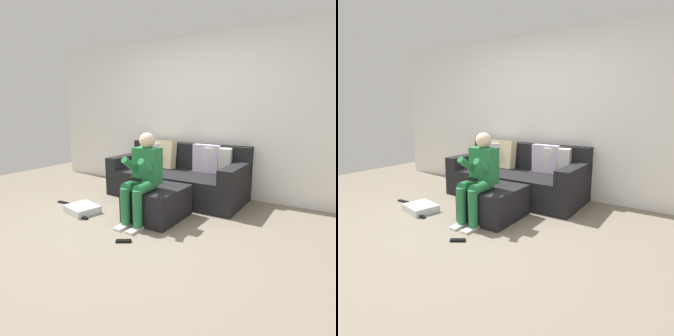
% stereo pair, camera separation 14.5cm
% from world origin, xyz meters
% --- Properties ---
extents(ground_plane, '(8.25, 8.25, 0.00)m').
position_xyz_m(ground_plane, '(0.00, 0.00, 0.00)').
color(ground_plane, slate).
extents(wall_back, '(6.35, 0.10, 2.53)m').
position_xyz_m(wall_back, '(0.00, 2.05, 1.26)').
color(wall_back, white).
rests_on(wall_back, ground_plane).
extents(couch_sectional, '(2.08, 0.94, 0.87)m').
position_xyz_m(couch_sectional, '(-0.21, 1.60, 0.32)').
color(couch_sectional, black).
rests_on(couch_sectional, ground_plane).
extents(ottoman, '(0.62, 0.73, 0.40)m').
position_xyz_m(ottoman, '(0.03, 0.64, 0.20)').
color(ottoman, black).
rests_on(ottoman, ground_plane).
extents(person_seated, '(0.32, 0.59, 1.08)m').
position_xyz_m(person_seated, '(-0.05, 0.44, 0.59)').
color(person_seated, '#26723F').
rests_on(person_seated, ground_plane).
extents(storage_bin, '(0.49, 0.43, 0.09)m').
position_xyz_m(storage_bin, '(-0.95, 0.28, 0.05)').
color(storage_bin, silver).
rests_on(storage_bin, ground_plane).
extents(remote_near_ottoman, '(0.16, 0.13, 0.02)m').
position_xyz_m(remote_near_ottoman, '(0.11, -0.11, 0.01)').
color(remote_near_ottoman, black).
rests_on(remote_near_ottoman, ground_plane).
extents(remote_by_storage_bin, '(0.17, 0.08, 0.02)m').
position_xyz_m(remote_by_storage_bin, '(-0.76, 0.13, 0.01)').
color(remote_by_storage_bin, black).
rests_on(remote_by_storage_bin, ground_plane).
extents(remote_under_side_table, '(0.20, 0.06, 0.02)m').
position_xyz_m(remote_under_side_table, '(-1.47, 0.40, 0.01)').
color(remote_under_side_table, black).
rests_on(remote_under_side_table, ground_plane).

